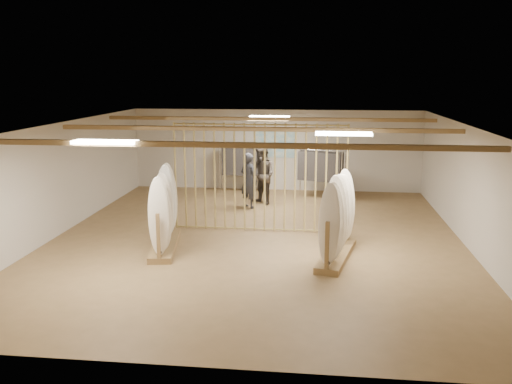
# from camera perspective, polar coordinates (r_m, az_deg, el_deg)

# --- Properties ---
(floor) EXTENTS (12.00, 12.00, 0.00)m
(floor) POSITION_cam_1_polar(r_m,az_deg,el_deg) (13.38, 0.00, -5.03)
(floor) COLOR olive
(floor) RESTS_ON ground
(ceiling) EXTENTS (12.00, 12.00, 0.00)m
(ceiling) POSITION_cam_1_polar(r_m,az_deg,el_deg) (12.83, 0.00, 7.00)
(ceiling) COLOR gray
(ceiling) RESTS_ON ground
(wall_back) EXTENTS (12.00, 0.00, 12.00)m
(wall_back) POSITION_cam_1_polar(r_m,az_deg,el_deg) (18.92, 2.09, 4.42)
(wall_back) COLOR beige
(wall_back) RESTS_ON ground
(wall_front) EXTENTS (12.00, 0.00, 12.00)m
(wall_front) POSITION_cam_1_polar(r_m,az_deg,el_deg) (7.32, -5.45, -8.39)
(wall_front) COLOR beige
(wall_front) RESTS_ON ground
(wall_left) EXTENTS (0.00, 12.00, 12.00)m
(wall_left) POSITION_cam_1_polar(r_m,az_deg,el_deg) (14.47, -20.08, 1.25)
(wall_left) COLOR beige
(wall_left) RESTS_ON ground
(wall_right) EXTENTS (0.00, 12.00, 12.00)m
(wall_right) POSITION_cam_1_polar(r_m,az_deg,el_deg) (13.42, 21.72, 0.32)
(wall_right) COLOR beige
(wall_right) RESTS_ON ground
(ceiling_slats) EXTENTS (9.50, 6.12, 0.10)m
(ceiling_slats) POSITION_cam_1_polar(r_m,az_deg,el_deg) (12.84, 0.00, 6.65)
(ceiling_slats) COLOR olive
(ceiling_slats) RESTS_ON ground
(light_panels) EXTENTS (1.20, 0.35, 0.06)m
(light_panels) POSITION_cam_1_polar(r_m,az_deg,el_deg) (12.83, 0.00, 6.73)
(light_panels) COLOR white
(light_panels) RESTS_ON ground
(bamboo_partition) EXTENTS (4.45, 0.05, 2.78)m
(bamboo_partition) POSITION_cam_1_polar(r_m,az_deg,el_deg) (13.81, 0.38, 1.51)
(bamboo_partition) COLOR tan
(bamboo_partition) RESTS_ON ground
(poster) EXTENTS (1.40, 0.03, 0.90)m
(poster) POSITION_cam_1_polar(r_m,az_deg,el_deg) (18.88, 2.09, 5.01)
(poster) COLOR teal
(poster) RESTS_ON ground
(rack_left) EXTENTS (0.88, 2.36, 1.86)m
(rack_left) POSITION_cam_1_polar(r_m,az_deg,el_deg) (12.74, -9.63, -3.10)
(rack_left) COLOR olive
(rack_left) RESTS_ON floor
(rack_right) EXTENTS (1.00, 2.38, 1.87)m
(rack_right) POSITION_cam_1_polar(r_m,az_deg,el_deg) (12.01, 8.55, -4.00)
(rack_right) COLOR olive
(rack_right) RESTS_ON floor
(clothing_rack_a) EXTENTS (1.57, 0.44, 1.68)m
(clothing_rack_a) POSITION_cam_1_polar(r_m,az_deg,el_deg) (18.49, -1.30, 3.28)
(clothing_rack_a) COLOR silver
(clothing_rack_a) RESTS_ON floor
(clothing_rack_b) EXTENTS (1.48, 0.83, 1.65)m
(clothing_rack_b) POSITION_cam_1_polar(r_m,az_deg,el_deg) (17.62, 6.79, 2.69)
(clothing_rack_b) COLOR silver
(clothing_rack_b) RESTS_ON floor
(shopper_a) EXTENTS (0.84, 0.79, 1.91)m
(shopper_a) POSITION_cam_1_polar(r_m,az_deg,el_deg) (16.36, -0.79, 1.61)
(shopper_a) COLOR #282930
(shopper_a) RESTS_ON floor
(shopper_b) EXTENTS (1.27, 1.26, 2.08)m
(shopper_b) POSITION_cam_1_polar(r_m,az_deg,el_deg) (16.77, 0.64, 2.17)
(shopper_b) COLOR #3A332C
(shopper_b) RESTS_ON floor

